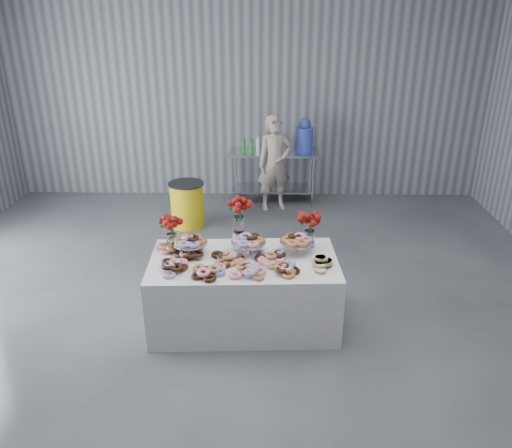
{
  "coord_description": "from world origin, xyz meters",
  "views": [
    {
      "loc": [
        0.33,
        -3.98,
        3.1
      ],
      "look_at": [
        0.23,
        0.81,
        1.01
      ],
      "focal_mm": 35.0,
      "sensor_mm": 36.0,
      "label": 1
    }
  ],
  "objects": [
    {
      "name": "display_table",
      "position": [
        0.11,
        0.5,
        0.38
      ],
      "size": [
        1.94,
        1.08,
        0.75
      ],
      "primitive_type": "cube",
      "rotation": [
        0.0,
        0.0,
        0.04
      ],
      "color": "white",
      "rests_on": "ground"
    },
    {
      "name": "bouquet_center",
      "position": [
        0.05,
        0.85,
        1.13
      ],
      "size": [
        0.26,
        0.26,
        0.57
      ],
      "color": "silver",
      "rests_on": "display_table"
    },
    {
      "name": "cake_stand_right",
      "position": [
        0.65,
        0.67,
        0.89
      ],
      "size": [
        0.36,
        0.36,
        0.17
      ],
      "color": "silver",
      "rests_on": "display_table"
    },
    {
      "name": "person",
      "position": [
        0.47,
        3.8,
        0.78
      ],
      "size": [
        0.65,
        0.51,
        1.55
      ],
      "primitive_type": "imported",
      "rotation": [
        0.0,
        0.0,
        0.28
      ],
      "color": "#CC8C93",
      "rests_on": "ground"
    },
    {
      "name": "cake_stand_left",
      "position": [
        -0.44,
        0.62,
        0.89
      ],
      "size": [
        0.36,
        0.36,
        0.17
      ],
      "color": "silver",
      "rests_on": "display_table"
    },
    {
      "name": "trash_barrel",
      "position": [
        -0.86,
        3.05,
        0.35
      ],
      "size": [
        0.54,
        0.54,
        0.69
      ],
      "rotation": [
        0.0,
        0.0,
        0.12
      ],
      "color": "yellow",
      "rests_on": "ground"
    },
    {
      "name": "prep_table",
      "position": [
        0.46,
        4.1,
        0.62
      ],
      "size": [
        1.5,
        0.6,
        0.9
      ],
      "color": "silver",
      "rests_on": "ground"
    },
    {
      "name": "ground",
      "position": [
        0.0,
        0.0,
        0.0
      ],
      "size": [
        9.0,
        9.0,
        0.0
      ],
      "primitive_type": "plane",
      "color": "#393C41",
      "rests_on": "ground"
    },
    {
      "name": "bouquet_left",
      "position": [
        -0.65,
        0.71,
        1.05
      ],
      "size": [
        0.26,
        0.26,
        0.42
      ],
      "color": "white",
      "rests_on": "display_table"
    },
    {
      "name": "drink_bottles",
      "position": [
        0.14,
        4.0,
        1.04
      ],
      "size": [
        0.54,
        0.08,
        0.27
      ],
      "primitive_type": null,
      "color": "#268C33",
      "rests_on": "prep_table"
    },
    {
      "name": "cake_stand_mid",
      "position": [
        0.15,
        0.65,
        0.89
      ],
      "size": [
        0.36,
        0.36,
        0.17
      ],
      "color": "silver",
      "rests_on": "display_table"
    },
    {
      "name": "room_walls",
      "position": [
        -0.27,
        0.07,
        2.64
      ],
      "size": [
        8.04,
        9.04,
        4.02
      ],
      "color": "gray",
      "rests_on": "ground"
    },
    {
      "name": "bouquet_right",
      "position": [
        0.8,
        0.83,
        1.05
      ],
      "size": [
        0.26,
        0.26,
        0.42
      ],
      "color": "white",
      "rests_on": "display_table"
    },
    {
      "name": "danish_pile",
      "position": [
        0.87,
        0.38,
        0.81
      ],
      "size": [
        0.48,
        0.48,
        0.11
      ],
      "primitive_type": null,
      "color": "silver",
      "rests_on": "display_table"
    },
    {
      "name": "donut_mounds",
      "position": [
        0.11,
        0.45,
        0.8
      ],
      "size": [
        1.84,
        0.88,
        0.09
      ],
      "primitive_type": null,
      "rotation": [
        0.0,
        0.0,
        0.04
      ],
      "color": "#C57E48",
      "rests_on": "display_table"
    },
    {
      "name": "water_jug",
      "position": [
        0.96,
        4.1,
        1.15
      ],
      "size": [
        0.28,
        0.28,
        0.55
      ],
      "color": "#415EE0",
      "rests_on": "prep_table"
    }
  ]
}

